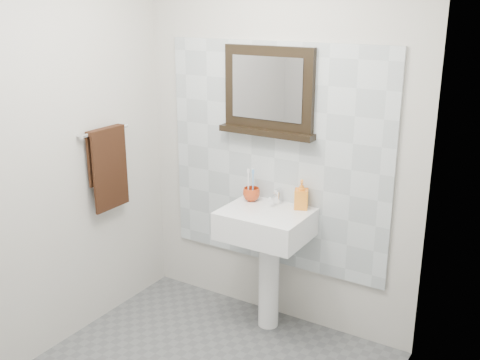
% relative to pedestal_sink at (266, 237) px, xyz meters
% --- Properties ---
extents(back_wall, '(2.00, 0.01, 2.50)m').
position_rel_pedestal_sink_xyz_m(back_wall, '(-0.06, 0.23, 0.57)').
color(back_wall, beige).
rests_on(back_wall, ground).
extents(left_wall, '(0.01, 2.20, 2.50)m').
position_rel_pedestal_sink_xyz_m(left_wall, '(-1.06, -0.87, 0.57)').
color(left_wall, beige).
rests_on(left_wall, ground).
extents(right_wall, '(0.01, 2.20, 2.50)m').
position_rel_pedestal_sink_xyz_m(right_wall, '(0.94, -0.87, 0.57)').
color(right_wall, beige).
rests_on(right_wall, ground).
extents(splashback, '(1.60, 0.02, 1.50)m').
position_rel_pedestal_sink_xyz_m(splashback, '(-0.06, 0.21, 0.47)').
color(splashback, '#B6C0C5').
rests_on(splashback, back_wall).
extents(pedestal_sink, '(0.55, 0.44, 0.96)m').
position_rel_pedestal_sink_xyz_m(pedestal_sink, '(0.00, 0.00, 0.00)').
color(pedestal_sink, white).
rests_on(pedestal_sink, ground).
extents(toothbrush_cup, '(0.14, 0.14, 0.09)m').
position_rel_pedestal_sink_xyz_m(toothbrush_cup, '(-0.18, 0.11, 0.23)').
color(toothbrush_cup, '#B63B15').
rests_on(toothbrush_cup, pedestal_sink).
extents(toothbrushes, '(0.05, 0.04, 0.21)m').
position_rel_pedestal_sink_xyz_m(toothbrushes, '(-0.18, 0.11, 0.31)').
color(toothbrushes, white).
rests_on(toothbrushes, toothbrush_cup).
extents(soap_dispenser, '(0.11, 0.11, 0.19)m').
position_rel_pedestal_sink_xyz_m(soap_dispenser, '(0.17, 0.14, 0.28)').
color(soap_dispenser, orange).
rests_on(soap_dispenser, pedestal_sink).
extents(framed_mirror, '(0.67, 0.11, 0.57)m').
position_rel_pedestal_sink_xyz_m(framed_mirror, '(-0.10, 0.19, 0.90)').
color(framed_mirror, black).
rests_on(framed_mirror, back_wall).
extents(towel_bar, '(0.07, 0.40, 0.03)m').
position_rel_pedestal_sink_xyz_m(towel_bar, '(-1.01, -0.37, 0.65)').
color(towel_bar, silver).
rests_on(towel_bar, left_wall).
extents(hand_towel, '(0.06, 0.30, 0.55)m').
position_rel_pedestal_sink_xyz_m(hand_towel, '(-1.00, -0.37, 0.44)').
color(hand_towel, black).
rests_on(hand_towel, towel_bar).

